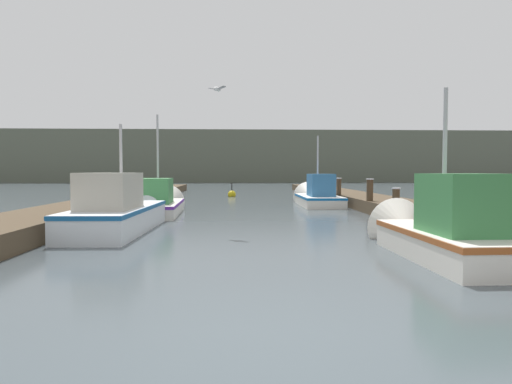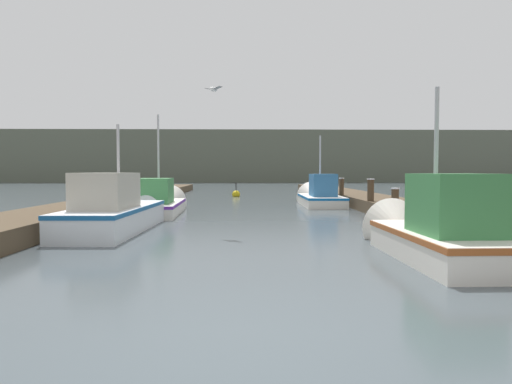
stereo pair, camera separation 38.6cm
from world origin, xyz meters
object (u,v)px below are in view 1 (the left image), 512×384
(fishing_boat_0, at_px, (440,230))
(fishing_boat_2, at_px, (160,203))
(fishing_boat_3, at_px, (316,196))
(mooring_piling_3, at_px, (84,205))
(mooring_piling_1, at_px, (396,205))
(seagull_lead, at_px, (217,89))
(mooring_piling_0, at_px, (339,191))
(channel_buoy, at_px, (232,194))
(mooring_piling_2, at_px, (370,196))
(fishing_boat_1, at_px, (124,210))

(fishing_boat_0, bearing_deg, fishing_boat_2, 125.34)
(fishing_boat_3, xyz_separation_m, mooring_piling_3, (-8.39, -8.63, 0.22))
(fishing_boat_0, distance_m, mooring_piling_1, 5.85)
(fishing_boat_0, height_order, fishing_boat_2, fishing_boat_2)
(mooring_piling_3, bearing_deg, fishing_boat_3, 45.83)
(fishing_boat_0, relative_size, seagull_lead, 9.11)
(fishing_boat_3, distance_m, mooring_piling_0, 1.13)
(channel_buoy, bearing_deg, seagull_lead, -90.95)
(mooring_piling_1, height_order, mooring_piling_2, mooring_piling_2)
(fishing_boat_1, bearing_deg, mooring_piling_2, 28.26)
(fishing_boat_1, height_order, fishing_boat_3, fishing_boat_3)
(fishing_boat_3, xyz_separation_m, mooring_piling_2, (1.22, -4.85, 0.27))
(fishing_boat_1, relative_size, channel_buoy, 6.39)
(mooring_piling_1, relative_size, mooring_piling_3, 0.88)
(fishing_boat_0, height_order, fishing_boat_1, fishing_boat_0)
(mooring_piling_2, relative_size, channel_buoy, 1.33)
(fishing_boat_3, height_order, channel_buoy, fishing_boat_3)
(fishing_boat_0, height_order, channel_buoy, fishing_boat_0)
(fishing_boat_1, xyz_separation_m, mooring_piling_3, (-1.26, 0.41, 0.12))
(mooring_piling_2, bearing_deg, seagull_lead, -140.72)
(mooring_piling_2, bearing_deg, fishing_boat_3, 104.17)
(mooring_piling_1, distance_m, mooring_piling_2, 3.01)
(fishing_boat_2, distance_m, mooring_piling_2, 8.20)
(fishing_boat_0, xyz_separation_m, fishing_boat_2, (-6.93, 9.46, -0.10))
(mooring_piling_0, bearing_deg, channel_buoy, 125.59)
(fishing_boat_3, relative_size, mooring_piling_3, 4.39)
(fishing_boat_0, bearing_deg, mooring_piling_0, 84.40)
(fishing_boat_1, xyz_separation_m, channel_buoy, (2.95, 16.23, -0.37))
(fishing_boat_3, height_order, mooring_piling_0, fishing_boat_3)
(fishing_boat_2, height_order, mooring_piling_1, fishing_boat_2)
(fishing_boat_0, xyz_separation_m, fishing_boat_3, (0.01, 13.59, -0.08))
(mooring_piling_1, bearing_deg, mooring_piling_0, 90.63)
(fishing_boat_0, xyz_separation_m, mooring_piling_2, (1.24, 8.74, 0.19))
(fishing_boat_1, xyz_separation_m, fishing_boat_2, (0.19, 4.91, -0.12))
(fishing_boat_3, height_order, seagull_lead, seagull_lead)
(mooring_piling_3, bearing_deg, fishing_boat_1, -18.21)
(mooring_piling_1, xyz_separation_m, mooring_piling_3, (-9.56, -0.78, 0.08))
(fishing_boat_1, distance_m, mooring_piling_1, 8.39)
(fishing_boat_1, bearing_deg, seagull_lead, -7.97)
(fishing_boat_1, distance_m, fishing_boat_2, 4.92)
(fishing_boat_3, relative_size, mooring_piling_2, 4.09)
(mooring_piling_3, bearing_deg, mooring_piling_0, 41.73)
(mooring_piling_3, bearing_deg, mooring_piling_1, 4.64)
(fishing_boat_0, distance_m, mooring_piling_3, 9.73)
(mooring_piling_0, bearing_deg, fishing_boat_3, 170.57)
(mooring_piling_0, bearing_deg, mooring_piling_2, -88.34)
(fishing_boat_2, bearing_deg, mooring_piling_2, -7.27)
(fishing_boat_1, bearing_deg, channel_buoy, 81.28)
(mooring_piling_2, bearing_deg, fishing_boat_2, 174.99)
(seagull_lead, bearing_deg, mooring_piling_0, 97.08)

